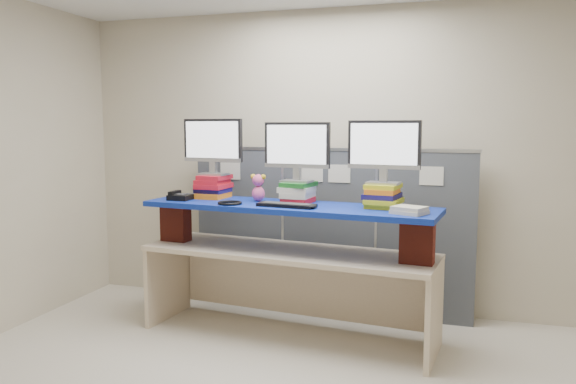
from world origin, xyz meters
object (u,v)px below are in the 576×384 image
(keyboard, at_px, (286,205))
(desk_phone, at_px, (180,197))
(blue_board, at_px, (288,207))
(monitor_left, at_px, (213,143))
(monitor_center, at_px, (297,148))
(monitor_right, at_px, (384,148))
(desk, at_px, (288,267))

(keyboard, relative_size, desk_phone, 2.59)
(blue_board, bearing_deg, keyboard, -71.88)
(monitor_left, height_order, monitor_center, monitor_left)
(monitor_right, bearing_deg, desk, -170.93)
(monitor_center, relative_size, desk_phone, 3.04)
(keyboard, distance_m, desk_phone, 1.00)
(monitor_left, relative_size, keyboard, 1.17)
(monitor_right, height_order, keyboard, monitor_right)
(desk_phone, bearing_deg, desk, 1.75)
(blue_board, bearing_deg, monitor_left, 171.10)
(monitor_center, relative_size, monitor_right, 1.00)
(monitor_left, xyz_separation_m, keyboard, (0.77, -0.33, -0.46))
(blue_board, xyz_separation_m, monitor_right, (0.75, 0.04, 0.48))
(desk, xyz_separation_m, keyboard, (0.03, -0.13, 0.53))
(monitor_right, xyz_separation_m, keyboard, (-0.72, -0.17, -0.44))
(blue_board, xyz_separation_m, monitor_left, (-0.74, 0.20, 0.50))
(desk_phone, bearing_deg, monitor_left, 44.45)
(blue_board, relative_size, monitor_left, 4.28)
(desk_phone, bearing_deg, monitor_center, 8.27)
(monitor_center, bearing_deg, desk, -103.30)
(desk, distance_m, keyboard, 0.55)
(desk, xyz_separation_m, desk_phone, (-0.96, -0.00, 0.55))
(monitor_center, distance_m, keyboard, 0.50)
(blue_board, distance_m, desk_phone, 0.96)
(monitor_center, bearing_deg, blue_board, -103.30)
(blue_board, distance_m, monitor_center, 0.48)
(blue_board, relative_size, monitor_right, 4.28)
(blue_board, relative_size, keyboard, 5.02)
(monitor_right, bearing_deg, desk_phone, -172.29)
(keyboard, bearing_deg, monitor_right, 20.96)
(monitor_center, bearing_deg, monitor_right, 0.00)
(monitor_right, relative_size, keyboard, 1.17)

